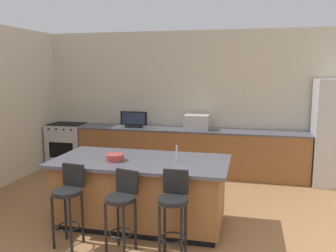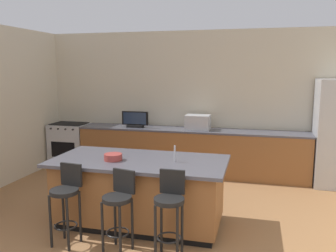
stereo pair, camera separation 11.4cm
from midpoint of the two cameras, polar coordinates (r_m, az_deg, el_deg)
wall_back at (r=7.28m, az=5.01°, el=3.97°), size 6.88×0.12×2.89m
counter_back at (r=7.07m, az=4.14°, el=-4.22°), size 4.60×0.62×0.92m
kitchen_island at (r=4.85m, az=-3.99°, el=-10.57°), size 2.35×1.15×0.91m
range_oven at (r=7.99m, az=-15.33°, el=-2.92°), size 0.79×0.63×0.94m
microwave at (r=6.93m, az=5.37°, el=0.60°), size 0.48×0.36×0.29m
tv_monitor at (r=7.20m, az=-4.96°, el=0.98°), size 0.56×0.16×0.33m
sink_faucet_back at (r=7.04m, az=5.47°, el=0.52°), size 0.02×0.02×0.24m
sink_faucet_island at (r=4.56m, az=1.82°, el=-4.53°), size 0.02×0.02×0.22m
bar_stool_left at (r=4.42m, az=-15.59°, el=-11.19°), size 0.34×0.35×0.98m
bar_stool_center at (r=4.14m, az=-7.27°, el=-12.58°), size 0.35×0.37×0.95m
bar_stool_right at (r=3.96m, az=1.14°, el=-13.10°), size 0.34×0.34×0.99m
fruit_bowl at (r=4.70m, az=-8.29°, el=-5.05°), size 0.24×0.24×0.09m
cell_phone at (r=4.87m, az=-7.47°, el=-5.01°), size 0.10×0.16×0.01m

